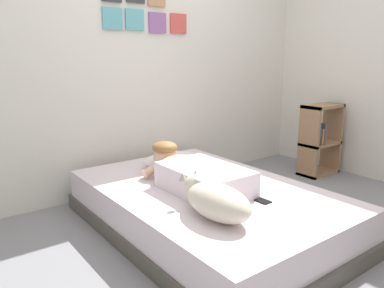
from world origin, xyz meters
TOP-DOWN VIEW (x-y plane):
  - ground_plane at (0.00, 0.00)m, footprint 11.74×11.74m
  - back_wall at (-0.00, 1.42)m, footprint 3.87×0.12m
  - side_wall_right at (1.99, 0.19)m, footprint 0.10×5.75m
  - bed at (-0.18, 0.27)m, footprint 1.33×2.02m
  - pillow at (-0.07, 0.89)m, footprint 0.52×0.32m
  - person_lying at (-0.25, 0.35)m, footprint 0.43×0.92m
  - dog at (-0.46, -0.14)m, footprint 0.26×0.57m
  - coffee_cup at (0.06, 0.71)m, footprint 0.12×0.09m
  - cell_phone at (-0.06, -0.14)m, footprint 0.07×0.14m
  - bookshelf at (1.61, 0.58)m, footprint 0.45×0.24m

SIDE VIEW (x-z plane):
  - ground_plane at x=0.00m, z-range 0.00..0.00m
  - bed at x=-0.18m, z-range 0.00..0.32m
  - cell_phone at x=-0.06m, z-range 0.32..0.33m
  - coffee_cup at x=0.06m, z-range 0.32..0.40m
  - pillow at x=-0.07m, z-range 0.32..0.43m
  - bookshelf at x=1.61m, z-range 0.01..0.76m
  - dog at x=-0.46m, z-range 0.32..0.53m
  - person_lying at x=-0.25m, z-range 0.29..0.56m
  - side_wall_right at x=1.99m, z-range 0.00..2.50m
  - back_wall at x=0.00m, z-range 0.00..2.50m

